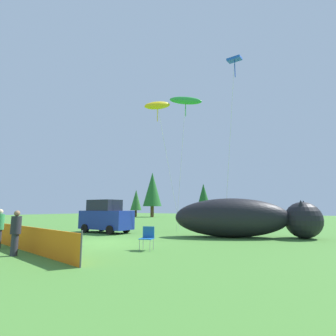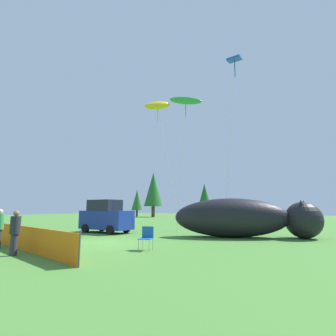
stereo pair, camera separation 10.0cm
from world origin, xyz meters
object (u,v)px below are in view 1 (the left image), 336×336
(inflatable_cat, at_px, (244,219))
(folding_chair, at_px, (147,236))
(parked_car, at_px, (106,217))
(kite_green_fish, at_px, (186,101))
(kite_yellow_hero, at_px, (158,106))
(kite_blue_box, at_px, (234,63))
(spectator_in_white_shirt, at_px, (16,231))

(inflatable_cat, bearing_deg, folding_chair, -130.47)
(parked_car, distance_m, inflatable_cat, 9.54)
(kite_green_fish, relative_size, kite_yellow_hero, 1.05)
(parked_car, distance_m, kite_blue_box, 13.98)
(spectator_in_white_shirt, bearing_deg, folding_chair, 50.13)
(spectator_in_white_shirt, height_order, kite_green_fish, kite_green_fish)
(kite_green_fish, xyz_separation_m, kite_yellow_hero, (-1.64, -1.53, -0.55))
(folding_chair, distance_m, kite_blue_box, 13.24)
(inflatable_cat, relative_size, spectator_in_white_shirt, 5.04)
(parked_car, xyz_separation_m, inflatable_cat, (9.18, 2.60, -0.05))
(kite_green_fish, bearing_deg, kite_blue_box, -11.70)
(parked_car, distance_m, spectator_in_white_shirt, 9.14)
(kite_yellow_hero, relative_size, kite_blue_box, 0.86)
(kite_yellow_hero, bearing_deg, folding_chair, -56.03)
(kite_yellow_hero, bearing_deg, parked_car, -139.73)
(spectator_in_white_shirt, distance_m, kite_yellow_hero, 13.76)
(spectator_in_white_shirt, relative_size, kite_green_fish, 0.15)
(inflatable_cat, relative_size, kite_yellow_hero, 0.81)
(folding_chair, xyz_separation_m, kite_yellow_hero, (-4.51, 6.69, 9.07))
(folding_chair, distance_m, kite_yellow_hero, 12.14)
(spectator_in_white_shirt, relative_size, kite_blue_box, 0.14)
(parked_car, height_order, kite_green_fish, kite_green_fish)
(inflatable_cat, height_order, kite_yellow_hero, kite_yellow_hero)
(folding_chair, height_order, kite_green_fish, kite_green_fish)
(kite_blue_box, bearing_deg, inflatable_cat, -51.71)
(spectator_in_white_shirt, bearing_deg, kite_blue_box, 66.88)
(kite_green_fish, bearing_deg, inflatable_cat, -15.50)
(inflatable_cat, relative_size, kite_blue_box, 0.69)
(spectator_in_white_shirt, xyz_separation_m, kite_green_fish, (0.36, 12.08, 9.28))
(kite_blue_box, bearing_deg, folding_chair, -101.93)
(folding_chair, bearing_deg, kite_yellow_hero, -166.08)
(kite_green_fish, height_order, kite_blue_box, kite_blue_box)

